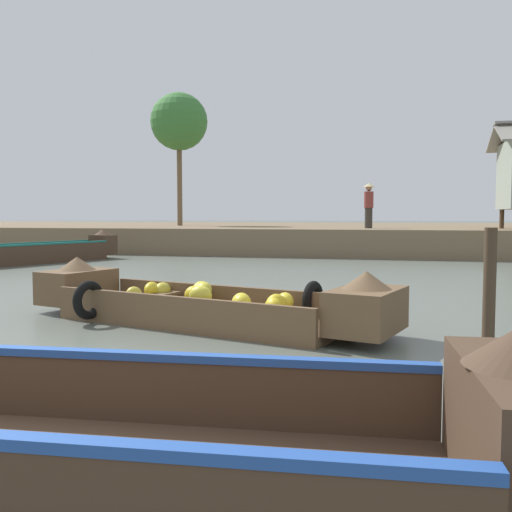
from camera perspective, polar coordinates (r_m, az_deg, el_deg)
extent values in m
plane|color=#596056|center=(13.20, 2.36, -2.19)|extent=(300.00, 300.00, 0.00)
cube|color=#756047|center=(29.32, 8.66, 2.12)|extent=(160.00, 20.00, 0.96)
cube|color=brown|center=(7.68, -5.48, -6.24)|extent=(4.06, 2.29, 0.12)
cube|color=brown|center=(8.14, -3.07, -4.08)|extent=(3.73, 1.14, 0.32)
cube|color=brown|center=(7.17, -8.26, -5.21)|extent=(3.73, 1.14, 0.32)
cube|color=brown|center=(6.61, 10.84, -5.30)|extent=(0.94, 1.23, 0.49)
cone|color=brown|center=(6.56, 10.88, -2.34)|extent=(0.69, 0.69, 0.20)
cube|color=brown|center=(9.12, -17.23, -2.85)|extent=(0.94, 1.23, 0.49)
cone|color=brown|center=(9.09, -17.27, -0.70)|extent=(0.69, 0.69, 0.20)
cube|color=brown|center=(8.14, -10.25, -4.02)|extent=(0.51, 1.16, 0.05)
torus|color=black|center=(7.63, 5.66, -4.39)|extent=(0.26, 0.53, 0.52)
torus|color=black|center=(7.94, -16.20, -4.20)|extent=(0.26, 0.53, 0.52)
ellipsoid|color=yellow|center=(8.44, -10.29, -3.28)|extent=(0.20, 0.35, 0.22)
ellipsoid|color=yellow|center=(7.43, -6.10, -3.84)|extent=(0.31, 0.28, 0.23)
ellipsoid|color=yellow|center=(7.35, 2.91, -4.48)|extent=(0.31, 0.34, 0.22)
ellipsoid|color=yellow|center=(8.06, -5.43, -3.38)|extent=(0.30, 0.31, 0.25)
ellipsoid|color=yellow|center=(8.06, -5.56, -3.47)|extent=(0.27, 0.35, 0.25)
ellipsoid|color=yellow|center=(7.28, -5.51, -3.91)|extent=(0.31, 0.23, 0.25)
ellipsoid|color=yellow|center=(7.75, -5.19, -3.31)|extent=(0.32, 0.37, 0.21)
ellipsoid|color=yellow|center=(6.82, 2.03, -4.91)|extent=(0.33, 0.31, 0.28)
ellipsoid|color=gold|center=(8.01, -12.00, -3.85)|extent=(0.29, 0.30, 0.25)
ellipsoid|color=yellow|center=(7.01, -1.45, -4.68)|extent=(0.34, 0.39, 0.25)
ellipsoid|color=yellow|center=(6.76, 1.72, -5.19)|extent=(0.32, 0.34, 0.25)
ellipsoid|color=gold|center=(8.50, -9.23, -3.39)|extent=(0.26, 0.34, 0.24)
cube|color=#473323|center=(4.13, -21.14, -11.79)|extent=(5.13, 0.48, 0.40)
cube|color=#234C9E|center=(4.08, -21.22, -8.78)|extent=(5.13, 0.50, 0.05)
cube|color=#473323|center=(18.60, -20.25, -0.45)|extent=(2.30, 4.18, 0.12)
cube|color=#473323|center=(18.23, -19.47, 0.38)|extent=(1.48, 3.88, 0.45)
cube|color=#473323|center=(18.93, -21.05, 0.47)|extent=(1.48, 3.88, 0.45)
cube|color=#196B60|center=(18.22, -19.48, 1.16)|extent=(1.49, 3.89, 0.05)
cube|color=#196B60|center=(18.92, -21.06, 1.22)|extent=(1.49, 3.89, 0.05)
cube|color=#473323|center=(20.03, -14.88, 1.08)|extent=(0.95, 0.80, 0.66)
cone|color=#473323|center=(20.02, -14.90, 2.31)|extent=(0.72, 0.72, 0.20)
cube|color=#473323|center=(19.11, -18.15, 0.63)|extent=(0.87, 0.48, 0.05)
cylinder|color=#4C3826|center=(22.83, 23.12, 3.38)|extent=(0.16, 0.16, 0.68)
cylinder|color=brown|center=(27.50, -7.57, 7.64)|extent=(0.24, 0.24, 4.44)
sphere|color=#387533|center=(27.79, -7.62, 13.04)|extent=(2.66, 2.66, 2.66)
cylinder|color=#332D28|center=(21.73, 11.06, 3.70)|extent=(0.28, 0.28, 0.75)
cylinder|color=brown|center=(21.74, 11.09, 5.48)|extent=(0.34, 0.34, 0.60)
sphere|color=#9E7556|center=(21.75, 11.10, 6.59)|extent=(0.22, 0.22, 0.22)
cone|color=tan|center=(21.76, 11.11, 6.90)|extent=(0.44, 0.44, 0.14)
cylinder|color=#423323|center=(7.04, 22.09, -2.64)|extent=(0.14, 0.14, 1.29)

